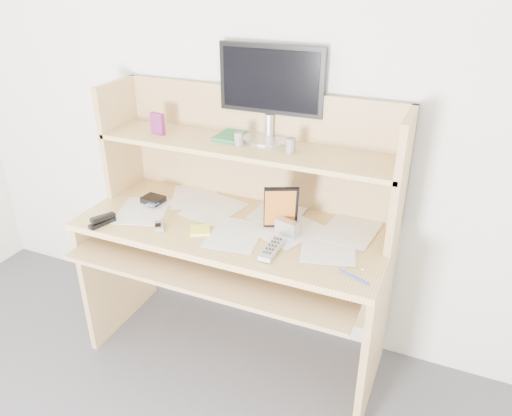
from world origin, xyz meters
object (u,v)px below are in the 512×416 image
at_px(tv_remote, 272,248).
at_px(game_case, 281,207).
at_px(keyboard, 240,254).
at_px(monitor, 271,90).
at_px(desk, 241,227).

bearing_deg(tv_remote, game_case, 100.43).
xyz_separation_m(keyboard, monitor, (-0.01, 0.36, 0.64)).
relative_size(keyboard, tv_remote, 2.21).
bearing_deg(game_case, keyboard, -162.26).
xyz_separation_m(tv_remote, monitor, (-0.18, 0.42, 0.54)).
bearing_deg(game_case, desk, 144.55).
relative_size(desk, tv_remote, 7.38).
distance_m(desk, tv_remote, 0.34).
bearing_deg(tv_remote, monitor, 113.32).
height_order(desk, keyboard, desk).
bearing_deg(monitor, tv_remote, -67.36).
relative_size(desk, monitor, 2.90).
bearing_deg(game_case, monitor, 97.79).
xyz_separation_m(tv_remote, game_case, (-0.03, 0.18, 0.09)).
height_order(keyboard, game_case, game_case).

